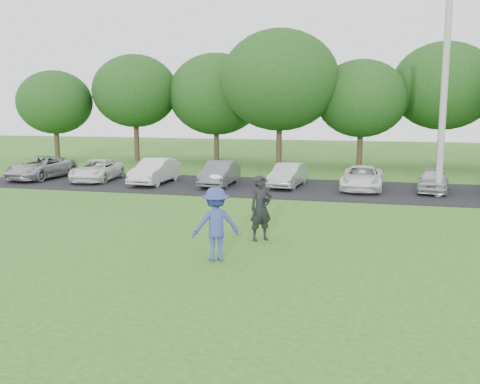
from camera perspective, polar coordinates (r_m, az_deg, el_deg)
The scene contains 7 objects.
ground at distance 13.27m, azimuth -3.74°, elevation -7.90°, with size 100.00×100.00×0.00m, color #29621C.
parking_lot at distance 25.67m, azimuth 5.20°, elevation 0.44°, with size 32.00×6.50×0.03m, color black.
utility_pole at distance 24.36m, azimuth 20.98°, elevation 10.61°, with size 0.28×0.28×9.52m, color #A1A29D.
frisbee_player at distance 13.53m, azimuth -2.61°, elevation -3.43°, with size 1.40×1.18×2.22m.
camera_bystander at distance 15.52m, azimuth 2.24°, elevation -1.74°, with size 0.83×0.79×1.91m.
parked_cars at distance 25.76m, azimuth 2.97°, elevation 1.83°, with size 28.58×4.61×1.26m.
tree_row at distance 34.92m, azimuth 10.37°, elevation 10.68°, with size 42.39×9.85×8.64m.
Camera 1 is at (3.93, -12.07, 3.89)m, focal length 40.00 mm.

